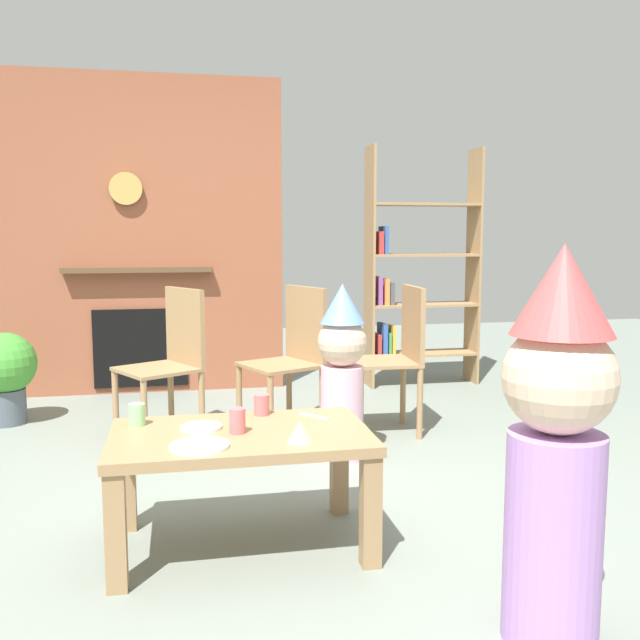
% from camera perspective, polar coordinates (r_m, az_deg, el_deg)
% --- Properties ---
extents(ground_plane, '(12.00, 12.00, 0.00)m').
position_cam_1_polar(ground_plane, '(3.16, -1.27, -15.40)').
color(ground_plane, gray).
extents(brick_fireplace_feature, '(2.20, 0.28, 2.40)m').
position_cam_1_polar(brick_fireplace_feature, '(5.49, -14.81, 6.62)').
color(brick_fireplace_feature, '#935138').
rests_on(brick_fireplace_feature, ground_plane).
extents(bookshelf, '(0.90, 0.28, 1.90)m').
position_cam_1_polar(bookshelf, '(5.60, 7.74, 3.35)').
color(bookshelf, '#9E7A51').
rests_on(bookshelf, ground_plane).
extents(coffee_table, '(0.98, 0.60, 0.46)m').
position_cam_1_polar(coffee_table, '(2.71, -6.56, -10.77)').
color(coffee_table, '#9E7A51').
rests_on(coffee_table, ground_plane).
extents(paper_cup_near_left, '(0.06, 0.06, 0.09)m').
position_cam_1_polar(paper_cup_near_left, '(2.91, -4.85, -6.99)').
color(paper_cup_near_left, '#E5666B').
rests_on(paper_cup_near_left, coffee_table).
extents(paper_cup_near_right, '(0.06, 0.06, 0.10)m').
position_cam_1_polar(paper_cup_near_right, '(2.66, -6.83, -8.26)').
color(paper_cup_near_right, '#E5666B').
rests_on(paper_cup_near_right, coffee_table).
extents(paper_cup_center, '(0.06, 0.06, 0.09)m').
position_cam_1_polar(paper_cup_center, '(2.84, -14.89, -7.57)').
color(paper_cup_center, '#8CD18C').
rests_on(paper_cup_center, coffee_table).
extents(paper_plate_front, '(0.21, 0.21, 0.01)m').
position_cam_1_polar(paper_plate_front, '(2.52, -9.94, -10.21)').
color(paper_plate_front, white).
rests_on(paper_plate_front, coffee_table).
extents(paper_plate_rear, '(0.16, 0.16, 0.01)m').
position_cam_1_polar(paper_plate_rear, '(2.75, -9.79, -8.72)').
color(paper_plate_rear, white).
rests_on(paper_plate_rear, coffee_table).
extents(birthday_cake_slice, '(0.10, 0.10, 0.08)m').
position_cam_1_polar(birthday_cake_slice, '(2.54, -1.64, -9.17)').
color(birthday_cake_slice, '#EAC68C').
rests_on(birthday_cake_slice, coffee_table).
extents(table_fork, '(0.11, 0.12, 0.01)m').
position_cam_1_polar(table_fork, '(2.88, -0.48, -7.93)').
color(table_fork, silver).
rests_on(table_fork, coffee_table).
extents(child_with_cone_hat, '(0.33, 0.33, 1.18)m').
position_cam_1_polar(child_with_cone_hat, '(2.15, 18.98, -9.06)').
color(child_with_cone_hat, '#B27FCC').
rests_on(child_with_cone_hat, ground_plane).
extents(child_in_pink, '(0.26, 0.26, 0.95)m').
position_cam_1_polar(child_in_pink, '(3.70, 1.84, -3.94)').
color(child_in_pink, '#EAB2C6').
rests_on(child_in_pink, ground_plane).
extents(dining_chair_left, '(0.55, 0.55, 0.90)m').
position_cam_1_polar(dining_chair_left, '(4.12, -12.16, -2.88)').
color(dining_chair_left, '#9E7A51').
rests_on(dining_chair_left, ground_plane).
extents(dining_chair_middle, '(0.53, 0.53, 0.90)m').
position_cam_1_polar(dining_chair_middle, '(4.15, -2.24, -2.64)').
color(dining_chair_middle, '#9E7A51').
rests_on(dining_chair_middle, ground_plane).
extents(dining_chair_right, '(0.42, 0.42, 0.90)m').
position_cam_1_polar(dining_chair_right, '(4.25, 6.46, -2.46)').
color(dining_chair_right, '#9E7A51').
rests_on(dining_chair_right, ground_plane).
extents(potted_plant_tall, '(0.40, 0.40, 0.55)m').
position_cam_1_polar(potted_plant_tall, '(5.36, 18.19, -3.00)').
color(potted_plant_tall, '#4C5660').
rests_on(potted_plant_tall, ground_plane).
extents(potted_plant_short, '(0.40, 0.40, 0.59)m').
position_cam_1_polar(potted_plant_short, '(4.86, -24.58, -3.84)').
color(potted_plant_short, '#4C5660').
rests_on(potted_plant_short, ground_plane).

